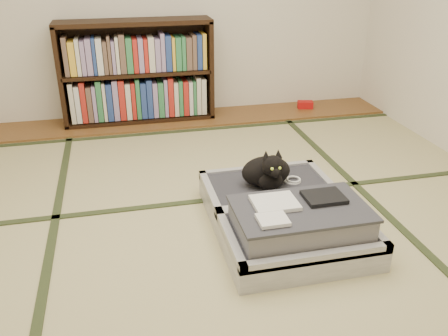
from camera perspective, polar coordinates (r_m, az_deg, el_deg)
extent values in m
plane|color=tan|center=(2.79, 0.63, -7.76)|extent=(4.50, 4.50, 0.00)
cube|color=brown|center=(4.56, -5.33, 5.84)|extent=(4.00, 0.50, 0.02)
cube|color=#B50F0E|center=(4.90, 9.74, 7.52)|extent=(0.17, 0.12, 0.07)
cube|color=#2D381E|center=(2.76, -20.28, -9.78)|extent=(0.05, 4.50, 0.01)
cube|color=#2D381E|center=(3.14, 18.73, -5.05)|extent=(0.05, 4.50, 0.01)
cube|color=#2D381E|center=(3.12, -1.10, -3.80)|extent=(4.00, 0.05, 0.01)
cube|color=#2D381E|center=(4.28, -4.75, 4.47)|extent=(4.00, 0.05, 0.01)
cube|color=black|center=(4.49, -19.01, 10.40)|extent=(0.04, 0.31, 0.88)
cube|color=black|center=(4.55, -1.84, 11.92)|extent=(0.04, 0.31, 0.88)
cube|color=black|center=(4.59, -9.96, 5.96)|extent=(1.37, 0.31, 0.04)
cube|color=black|center=(4.39, -10.85, 16.87)|extent=(1.37, 0.31, 0.04)
cube|color=black|center=(4.47, -10.39, 11.26)|extent=(1.31, 0.31, 0.03)
cube|color=black|center=(4.61, -10.51, 11.71)|extent=(1.37, 0.02, 0.88)
cube|color=gray|center=(4.51, -10.16, 8.52)|extent=(1.23, 0.22, 0.37)
cube|color=gray|center=(4.41, -10.57, 13.60)|extent=(1.23, 0.22, 0.33)
cube|color=silver|center=(2.61, 8.94, -8.86)|extent=(0.80, 0.53, 0.14)
cube|color=#32323A|center=(2.59, 8.99, -8.20)|extent=(0.71, 0.45, 0.10)
cube|color=silver|center=(2.38, 11.21, -10.54)|extent=(0.80, 0.04, 0.05)
cube|color=silver|center=(2.76, 7.21, -4.85)|extent=(0.80, 0.04, 0.05)
cube|color=silver|center=(2.47, 0.79, -8.65)|extent=(0.04, 0.53, 0.05)
cube|color=silver|center=(2.72, 16.49, -6.30)|extent=(0.04, 0.53, 0.05)
cube|color=silver|center=(3.03, 5.32, -3.43)|extent=(0.80, 0.53, 0.14)
cube|color=#32323A|center=(3.01, 5.35, -2.83)|extent=(0.71, 0.45, 0.10)
cube|color=silver|center=(2.79, 6.92, -4.42)|extent=(0.80, 0.04, 0.05)
cube|color=silver|center=(3.20, 4.04, -0.23)|extent=(0.80, 0.04, 0.05)
cube|color=silver|center=(2.91, -1.69, -2.96)|extent=(0.04, 0.53, 0.05)
cube|color=silver|center=(3.13, 11.95, -1.43)|extent=(0.04, 0.53, 0.05)
cylinder|color=black|center=(2.78, 7.07, -4.54)|extent=(0.72, 0.03, 0.03)
cube|color=gray|center=(2.54, 9.14, -6.38)|extent=(0.68, 0.41, 0.14)
cube|color=#3B3B43|center=(2.50, 9.26, -4.83)|extent=(0.70, 0.43, 0.02)
cube|color=white|center=(2.49, 6.12, -4.17)|extent=(0.23, 0.19, 0.02)
cube|color=black|center=(2.58, 11.93, -3.43)|extent=(0.21, 0.17, 0.02)
cube|color=white|center=(2.34, 5.88, -6.22)|extent=(0.15, 0.13, 0.02)
cube|color=white|center=(2.34, 5.80, -12.92)|extent=(0.06, 0.01, 0.04)
cube|color=white|center=(2.39, 8.75, -12.67)|extent=(0.05, 0.01, 0.04)
cube|color=orange|center=(2.52, 16.79, -10.87)|extent=(0.05, 0.01, 0.04)
cube|color=#197F33|center=(2.48, 15.33, -10.79)|extent=(0.04, 0.01, 0.03)
ellipsoid|color=black|center=(2.95, 5.07, -0.42)|extent=(0.31, 0.20, 0.19)
ellipsoid|color=black|center=(2.88, 5.59, -1.56)|extent=(0.15, 0.11, 0.11)
ellipsoid|color=black|center=(2.80, 5.90, 0.29)|extent=(0.13, 0.12, 0.13)
sphere|color=black|center=(2.76, 6.22, -0.56)|extent=(0.06, 0.06, 0.06)
cone|color=black|center=(2.78, 5.07, 1.58)|extent=(0.05, 0.06, 0.06)
cone|color=black|center=(2.80, 6.56, 1.72)|extent=(0.05, 0.06, 0.06)
sphere|color=#A5BF33|center=(2.74, 5.81, -0.10)|extent=(0.02, 0.02, 0.02)
sphere|color=#A5BF33|center=(2.76, 6.73, -0.01)|extent=(0.02, 0.02, 0.02)
cylinder|color=black|center=(3.09, 6.36, -0.63)|extent=(0.19, 0.11, 0.03)
torus|color=white|center=(3.04, 8.21, -1.54)|extent=(0.11, 0.11, 0.01)
torus|color=white|center=(3.04, 8.36, -1.36)|extent=(0.09, 0.09, 0.01)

